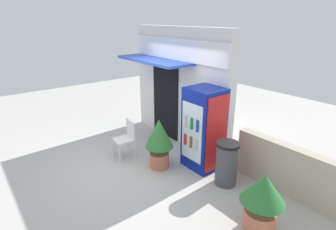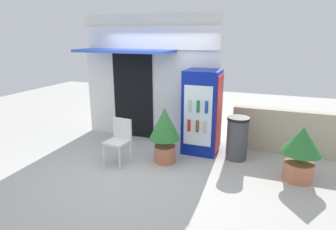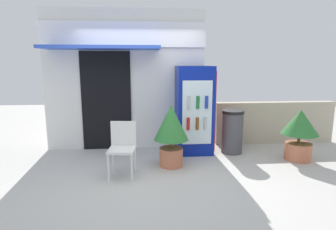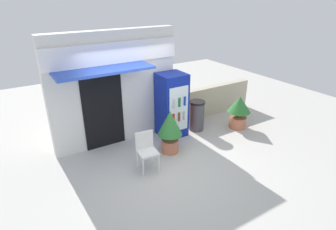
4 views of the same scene
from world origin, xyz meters
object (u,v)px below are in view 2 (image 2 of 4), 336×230
(drink_cooler, at_px, (202,112))
(plastic_chair, at_px, (119,138))
(potted_plant_curbside, at_px, (301,149))
(potted_plant_near_shop, at_px, (165,130))
(trash_bin, at_px, (237,138))

(drink_cooler, relative_size, plastic_chair, 2.01)
(plastic_chair, relative_size, potted_plant_curbside, 0.91)
(drink_cooler, xyz_separation_m, plastic_chair, (-1.38, -1.09, -0.37))
(drink_cooler, height_order, plastic_chair, drink_cooler)
(potted_plant_near_shop, relative_size, potted_plant_curbside, 1.15)
(plastic_chair, xyz_separation_m, potted_plant_curbside, (3.27, 0.43, 0.06))
(trash_bin, bearing_deg, plastic_chair, -155.85)
(plastic_chair, relative_size, trash_bin, 1.00)
(drink_cooler, relative_size, trash_bin, 2.00)
(drink_cooler, bearing_deg, plastic_chair, -141.59)
(drink_cooler, relative_size, potted_plant_near_shop, 1.59)
(drink_cooler, height_order, potted_plant_near_shop, drink_cooler)
(drink_cooler, height_order, potted_plant_curbside, drink_cooler)
(drink_cooler, relative_size, potted_plant_curbside, 1.83)
(potted_plant_curbside, bearing_deg, drink_cooler, 160.77)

